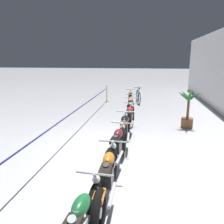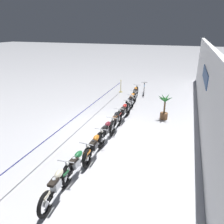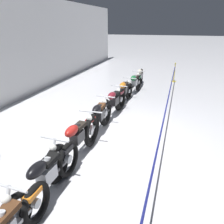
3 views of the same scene
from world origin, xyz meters
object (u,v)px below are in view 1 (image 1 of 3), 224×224
object	(u,v)px
motorcycle_orange_6	(107,179)
stanchion_far_left	(81,109)
motorcycle_black_2	(130,111)
motorcycle_maroon_5	(117,149)
motorcycle_orange_0	(130,100)
motorcycle_red_3	(129,120)
potted_palm_left_of_row	(188,108)
motorcycle_orange_1	(131,106)
motorcycle_black_4	(124,131)
bicycle	(138,97)

from	to	relation	value
motorcycle_orange_6	stanchion_far_left	size ratio (longest dim) A/B	0.17
motorcycle_black_2	stanchion_far_left	xyz separation A→B (m)	(1.23, -1.82, 0.28)
motorcycle_maroon_5	motorcycle_orange_0	bearing A→B (deg)	-178.57
motorcycle_red_3	potted_palm_left_of_row	distance (m)	2.45
motorcycle_red_3	potted_palm_left_of_row	xyz separation A→B (m)	(-0.95, 2.24, 0.29)
motorcycle_orange_1	potted_palm_left_of_row	distance (m)	2.89
motorcycle_orange_1	motorcycle_maroon_5	world-z (taller)	motorcycle_maroon_5
motorcycle_orange_0	motorcycle_orange_1	world-z (taller)	motorcycle_orange_0
motorcycle_orange_0	potted_palm_left_of_row	world-z (taller)	potted_palm_left_of_row
motorcycle_red_3	stanchion_far_left	xyz separation A→B (m)	(-0.16, -1.89, 0.28)
motorcycle_black_4	stanchion_far_left	bearing A→B (deg)	-130.09
motorcycle_orange_1	motorcycle_red_3	bearing A→B (deg)	3.04
motorcycle_black_2	motorcycle_maroon_5	size ratio (longest dim) A/B	1.04
potted_palm_left_of_row	motorcycle_black_2	bearing A→B (deg)	-100.54
motorcycle_orange_0	stanchion_far_left	xyz separation A→B (m)	(3.90, -1.63, 0.28)
motorcycle_orange_0	potted_palm_left_of_row	size ratio (longest dim) A/B	1.62
motorcycle_maroon_5	bicycle	xyz separation A→B (m)	(-8.46, 0.19, -0.08)
motorcycle_black_4	bicycle	distance (m)	7.13
motorcycle_orange_0	motorcycle_orange_6	xyz separation A→B (m)	(8.22, 0.18, -0.02)
motorcycle_black_4	motorcycle_orange_6	world-z (taller)	motorcycle_black_4
motorcycle_maroon_5	bicycle	distance (m)	8.46
motorcycle_black_2	bicycle	xyz separation A→B (m)	(-4.35, 0.16, -0.09)
motorcycle_black_2	motorcycle_black_4	distance (m)	2.78
motorcycle_orange_6	motorcycle_black_4	bearing A→B (deg)	179.36
motorcycle_red_3	bicycle	bearing A→B (deg)	178.98
motorcycle_orange_1	motorcycle_orange_6	xyz separation A→B (m)	(6.73, 0.06, 0.01)
motorcycle_black_2	motorcycle_orange_6	distance (m)	5.55
motorcycle_orange_1	stanchion_far_left	distance (m)	2.99
motorcycle_orange_1	potted_palm_left_of_row	size ratio (longest dim) A/B	1.43
motorcycle_orange_1	potted_palm_left_of_row	bearing A→B (deg)	55.88
bicycle	stanchion_far_left	world-z (taller)	stanchion_far_left
motorcycle_orange_6	stanchion_far_left	xyz separation A→B (m)	(-4.33, -1.81, 0.30)
motorcycle_black_2	potted_palm_left_of_row	xyz separation A→B (m)	(0.43, 2.31, 0.30)
motorcycle_orange_6	potted_palm_left_of_row	bearing A→B (deg)	155.66
potted_palm_left_of_row	motorcycle_black_4	bearing A→B (deg)	-44.24
motorcycle_red_3	stanchion_far_left	distance (m)	1.91
motorcycle_black_2	motorcycle_maroon_5	world-z (taller)	motorcycle_maroon_5
motorcycle_black_2	stanchion_far_left	distance (m)	2.22
bicycle	stanchion_far_left	distance (m)	5.93
motorcycle_orange_0	potted_palm_left_of_row	distance (m)	3.99
motorcycle_maroon_5	stanchion_far_left	size ratio (longest dim) A/B	0.16
motorcycle_orange_0	bicycle	distance (m)	1.72
motorcycle_maroon_5	potted_palm_left_of_row	world-z (taller)	potted_palm_left_of_row
motorcycle_orange_1	motorcycle_orange_6	size ratio (longest dim) A/B	0.94
motorcycle_black_2	stanchion_far_left	world-z (taller)	stanchion_far_left
motorcycle_black_4	stanchion_far_left	world-z (taller)	stanchion_far_left
bicycle	potted_palm_left_of_row	size ratio (longest dim) A/B	1.12
motorcycle_black_2	bicycle	world-z (taller)	bicycle
bicycle	motorcycle_black_4	bearing A→B (deg)	-1.17
motorcycle_orange_0	stanchion_far_left	world-z (taller)	stanchion_far_left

